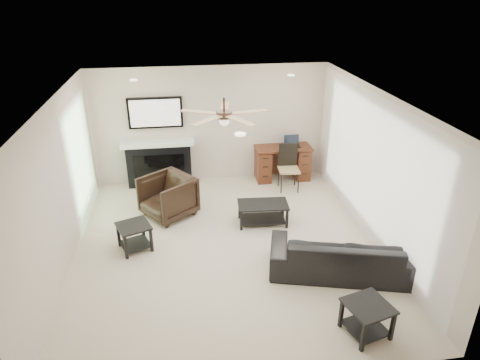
{
  "coord_description": "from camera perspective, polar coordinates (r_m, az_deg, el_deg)",
  "views": [
    {
      "loc": [
        -0.68,
        -6.02,
        4.06
      ],
      "look_at": [
        0.28,
        0.35,
        1.04
      ],
      "focal_mm": 32.0,
      "sensor_mm": 36.0,
      "label": 1
    }
  ],
  "objects": [
    {
      "name": "desk_chair",
      "position": [
        9.0,
        6.54,
        1.55
      ],
      "size": [
        0.45,
        0.47,
        0.97
      ],
      "primitive_type": "cube",
      "rotation": [
        0.0,
        0.0,
        -0.07
      ],
      "color": "black",
      "rests_on": "ground"
    },
    {
      "name": "fireplace_unit",
      "position": [
        9.15,
        -10.93,
        4.83
      ],
      "size": [
        1.52,
        0.34,
        1.91
      ],
      "primitive_type": "cube",
      "color": "black",
      "rests_on": "ground"
    },
    {
      "name": "desk",
      "position": [
        9.53,
        5.68,
        2.29
      ],
      "size": [
        1.22,
        0.56,
        0.76
      ],
      "primitive_type": "cube",
      "color": "#432610",
      "rests_on": "ground"
    },
    {
      "name": "end_table_left",
      "position": [
        7.3,
        -13.87,
        -7.38
      ],
      "size": [
        0.65,
        0.65,
        0.45
      ],
      "primitive_type": "cube",
      "rotation": [
        0.0,
        0.0,
        0.37
      ],
      "color": "black",
      "rests_on": "ground"
    },
    {
      "name": "coffee_table",
      "position": [
        7.82,
        3.05,
        -4.47
      ],
      "size": [
        0.93,
        0.56,
        0.4
      ],
      "primitive_type": "cube",
      "rotation": [
        0.0,
        0.0,
        -0.07
      ],
      "color": "black",
      "rests_on": "ground"
    },
    {
      "name": "room_shell",
      "position": [
        6.6,
        -0.41,
        4.02
      ],
      "size": [
        5.5,
        5.54,
        2.52
      ],
      "color": "beige",
      "rests_on": "ground"
    },
    {
      "name": "armchair",
      "position": [
        8.09,
        -9.59,
        -2.2
      ],
      "size": [
        1.2,
        1.19,
        0.79
      ],
      "primitive_type": "imported",
      "rotation": [
        0.0,
        0.0,
        -0.93
      ],
      "color": "black",
      "rests_on": "ground"
    },
    {
      "name": "sofa",
      "position": [
        6.71,
        13.49,
        -9.62
      ],
      "size": [
        2.3,
        1.37,
        0.63
      ],
      "primitive_type": "imported",
      "rotation": [
        0.0,
        0.0,
        2.88
      ],
      "color": "black",
      "rests_on": "ground"
    },
    {
      "name": "laptop",
      "position": [
        9.38,
        7.03,
        5.09
      ],
      "size": [
        0.33,
        0.24,
        0.23
      ],
      "primitive_type": "cube",
      "color": "black",
      "rests_on": "desk"
    },
    {
      "name": "end_table_near",
      "position": [
        5.82,
        16.51,
        -17.35
      ],
      "size": [
        0.64,
        0.64,
        0.45
      ],
      "primitive_type": "cube",
      "rotation": [
        0.0,
        0.0,
        0.26
      ],
      "color": "black",
      "rests_on": "ground"
    }
  ]
}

